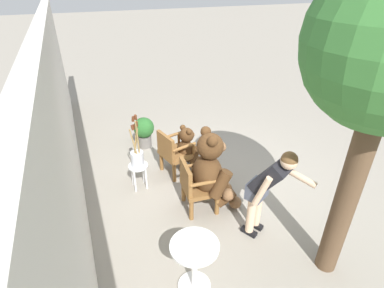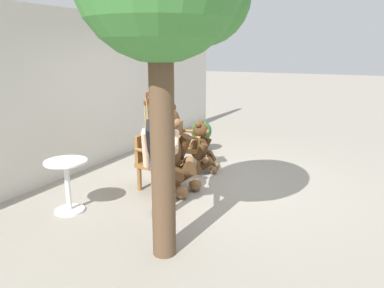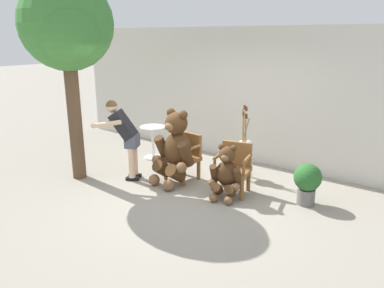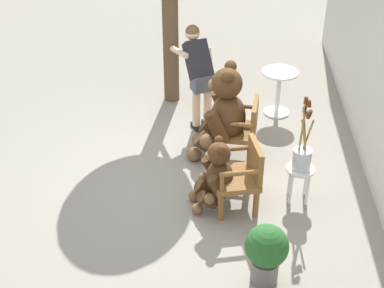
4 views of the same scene
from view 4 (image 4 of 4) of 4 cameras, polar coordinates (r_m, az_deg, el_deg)
name	(u,v)px [view 4 (image 4 of 4)]	position (r m, az deg, el deg)	size (l,w,h in m)	color
ground_plane	(189,177)	(7.03, -0.34, -3.53)	(60.00, 60.00, 0.00)	gray
wooden_chair_left	(241,128)	(7.21, 5.26, 1.70)	(0.61, 0.57, 0.86)	brown
wooden_chair_right	(240,174)	(6.31, 5.19, -3.23)	(0.66, 0.63, 0.86)	brown
teddy_bear_large	(223,113)	(7.12, 3.29, 3.28)	(0.83, 0.81, 1.36)	#4C3019
teddy_bear_small	(216,175)	(6.30, 2.55, -3.32)	(0.57, 0.58, 0.92)	#4C3019
person_visitor	(198,69)	(7.81, 0.69, 7.96)	(0.71, 0.71, 1.49)	black
white_stool	(300,175)	(6.58, 11.41, -3.30)	(0.34, 0.34, 0.46)	silver
brush_bucket	(302,154)	(6.41, 11.69, -1.05)	(0.22, 0.22, 0.95)	silver
round_side_table	(279,88)	(8.39, 9.23, 5.96)	(0.56, 0.56, 0.72)	white
potted_plant	(266,251)	(5.44, 7.94, -11.20)	(0.44, 0.44, 0.68)	slate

